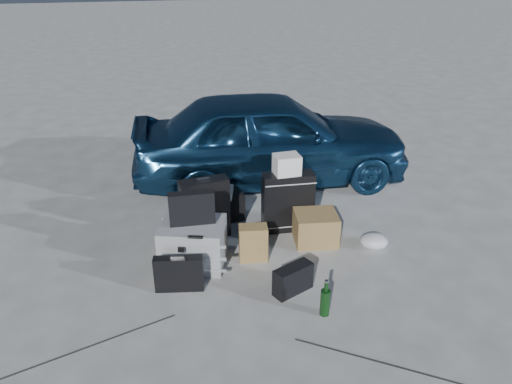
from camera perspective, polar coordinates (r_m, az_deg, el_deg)
ground at (r=4.63m, az=-1.24°, el=-10.94°), size 60.00×60.00×0.00m
car at (r=6.49m, az=1.67°, el=6.27°), size 3.62×1.67×1.20m
pelican_case at (r=4.89m, az=-7.19°, el=-5.88°), size 0.72×0.65×0.44m
laptop_bag at (r=4.72m, az=-7.36°, el=-1.85°), size 0.43×0.13×0.32m
briefcase at (r=4.57m, az=-8.81°, el=-9.22°), size 0.45×0.17×0.34m
suitcase_left at (r=5.27m, az=-5.87°, el=-1.91°), size 0.53×0.25×0.66m
suitcase_right at (r=5.40m, az=3.64°, el=-1.14°), size 0.56×0.23×0.66m
white_carton at (r=5.22m, az=3.54°, el=3.15°), size 0.27×0.22×0.21m
duffel_bag at (r=5.64m, az=-4.85°, el=-1.86°), size 0.69×0.40×0.33m
flat_box_white at (r=5.55m, az=-4.79°, el=-0.04°), size 0.47×0.40×0.07m
flat_box_black at (r=5.51m, az=-4.92°, el=0.52°), size 0.34×0.29×0.06m
kraft_bag at (r=4.93m, az=-0.31°, el=-5.84°), size 0.30×0.20×0.37m
cardboard_box at (r=5.27m, az=6.83°, el=-4.07°), size 0.48×0.44×0.33m
plastic_bag at (r=5.30m, az=13.34°, el=-5.47°), size 0.35×0.32×0.16m
messenger_bag at (r=4.53m, az=4.24°, el=-9.92°), size 0.40×0.28×0.26m
green_bottle at (r=4.29m, az=7.93°, el=-11.94°), size 0.10×0.10×0.33m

